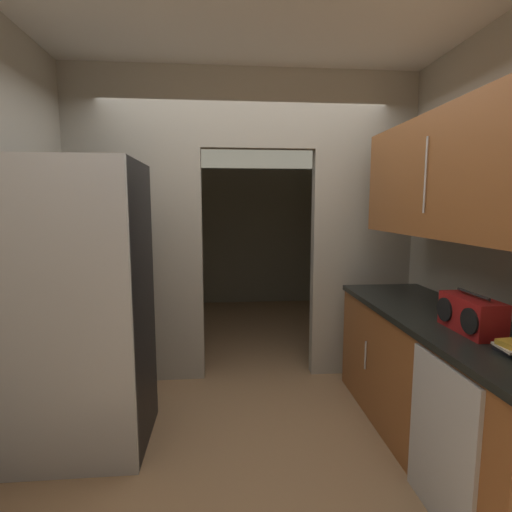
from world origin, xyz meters
TOP-DOWN VIEW (x-y plane):
  - ground at (0.00, 0.00)m, footprint 20.00×20.00m
  - kitchen_overhead_slab at (0.00, 0.36)m, footprint 3.50×6.43m
  - kitchen_partition at (-0.04, 1.21)m, footprint 3.10×0.12m
  - adjoining_room_shell at (0.00, 3.14)m, footprint 3.10×2.90m
  - refrigerator at (-1.14, 0.24)m, footprint 0.83×0.74m
  - lower_cabinet_run at (1.21, -0.02)m, footprint 0.69×2.04m
  - dishwasher at (0.87, -0.59)m, footprint 0.02×0.56m
  - upper_cabinet_counterside at (1.21, -0.02)m, footprint 0.36×1.84m
  - boombox at (1.17, -0.32)m, footprint 0.18×0.38m

SIDE VIEW (x-z plane):
  - ground at x=0.00m, z-range 0.00..0.00m
  - dishwasher at x=0.87m, z-range 0.00..0.84m
  - lower_cabinet_run at x=1.21m, z-range 0.00..0.90m
  - refrigerator at x=-1.14m, z-range 0.00..1.89m
  - boombox at x=1.17m, z-range 0.89..1.11m
  - adjoining_room_shell at x=0.00m, z-range 0.00..2.79m
  - kitchen_partition at x=-0.04m, z-range 0.11..2.90m
  - upper_cabinet_counterside at x=1.21m, z-range 1.41..2.17m
  - kitchen_overhead_slab at x=0.00m, z-range 2.79..2.85m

